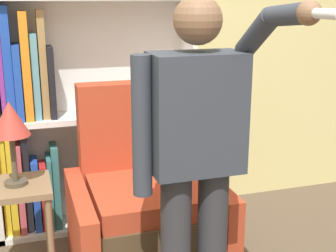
% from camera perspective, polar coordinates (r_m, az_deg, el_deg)
% --- Properties ---
extents(wall_back, '(8.00, 0.06, 2.80)m').
position_cam_1_polar(wall_back, '(3.48, -7.13, 11.11)').
color(wall_back, '#DBCC84').
rests_on(wall_back, ground_plane).
extents(bookcase, '(1.44, 0.28, 1.68)m').
position_cam_1_polar(bookcase, '(3.37, -12.23, 0.56)').
color(bookcase, white).
rests_on(bookcase, ground_plane).
extents(armchair, '(0.91, 0.85, 1.13)m').
position_cam_1_polar(armchair, '(3.00, -2.91, -10.19)').
color(armchair, '#4C3823').
rests_on(armchair, ground_plane).
extents(person_standing, '(0.58, 0.78, 1.67)m').
position_cam_1_polar(person_standing, '(2.18, 3.45, -3.28)').
color(person_standing, '#2D2D33').
rests_on(person_standing, ground_plane).
extents(side_table, '(0.38, 0.38, 0.62)m').
position_cam_1_polar(side_table, '(2.88, -17.80, -9.23)').
color(side_table, '#846647').
rests_on(side_table, ground_plane).
extents(table_lamp, '(0.21, 0.21, 0.49)m').
position_cam_1_polar(table_lamp, '(2.72, -18.67, 0.38)').
color(table_lamp, '#4C4233').
rests_on(table_lamp, side_table).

